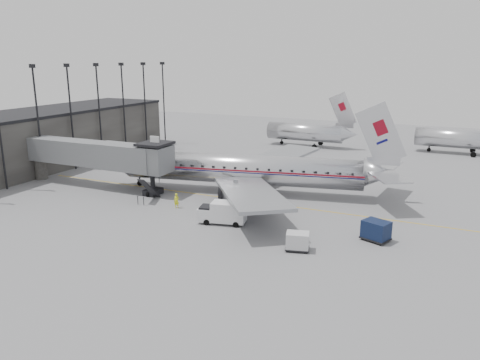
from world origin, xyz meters
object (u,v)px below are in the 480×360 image
at_px(baggage_cart_white, 298,241).
at_px(airliner, 247,170).
at_px(baggage_cart_navy, 376,230).
at_px(service_van, 223,212).
at_px(ramp_worker, 176,201).

bearing_deg(baggage_cart_white, airliner, 112.90).
relative_size(baggage_cart_navy, baggage_cart_white, 1.22).
bearing_deg(service_van, ramp_worker, 149.00).
relative_size(airliner, ramp_worker, 21.96).
height_order(airliner, baggage_cart_navy, airliner).
relative_size(baggage_cart_white, ramp_worker, 1.43).
height_order(baggage_cart_white, ramp_worker, ramp_worker).
xyz_separation_m(airliner, baggage_cart_white, (11.03, -14.48, -2.05)).
distance_m(service_van, baggage_cart_navy, 14.71).
height_order(baggage_cart_navy, ramp_worker, baggage_cart_navy).
relative_size(airliner, baggage_cart_navy, 12.58).
xyz_separation_m(service_van, baggage_cart_navy, (14.61, 1.72, -0.19)).
distance_m(airliner, baggage_cart_white, 18.32).
bearing_deg(airliner, baggage_cart_white, -64.14).
distance_m(airliner, baggage_cart_navy, 19.36).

